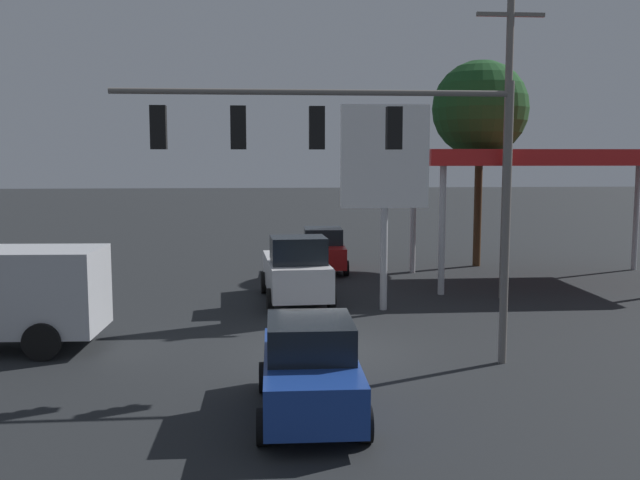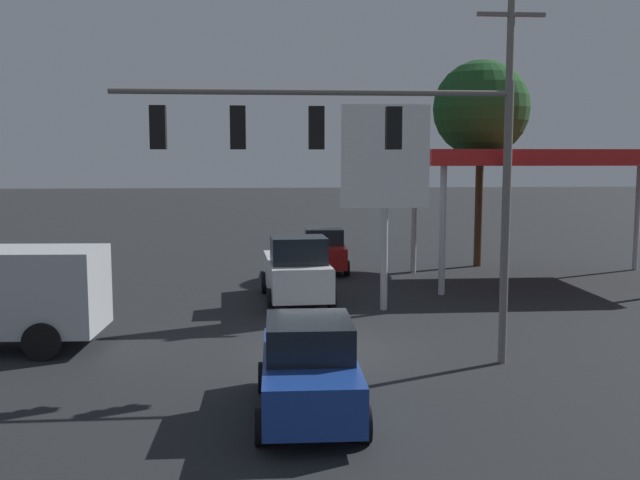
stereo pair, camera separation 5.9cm
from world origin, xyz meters
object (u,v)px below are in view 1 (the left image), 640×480
(price_sign, at_px, (385,164))
(street_tree, at_px, (480,109))
(pickup_parked, at_px, (296,271))
(utility_pole, at_px, (507,143))
(sedan_waiting, at_px, (323,250))
(traffic_signal_assembly, at_px, (350,149))
(sedan_far, at_px, (310,368))

(price_sign, relative_size, street_tree, 0.71)
(street_tree, bearing_deg, pickup_parked, 41.11)
(utility_pole, distance_m, price_sign, 4.91)
(price_sign, relative_size, sedan_waiting, 1.52)
(traffic_signal_assembly, height_order, sedan_far, traffic_signal_assembly)
(traffic_signal_assembly, relative_size, utility_pole, 0.90)
(price_sign, xyz_separation_m, pickup_parked, (2.84, -1.48, -3.75))
(utility_pole, relative_size, sedan_waiting, 2.37)
(pickup_parked, distance_m, street_tree, 13.25)
(sedan_far, height_order, sedan_waiting, same)
(price_sign, relative_size, pickup_parked, 1.28)
(utility_pole, height_order, pickup_parked, utility_pole)
(utility_pole, height_order, price_sign, utility_pole)
(traffic_signal_assembly, relative_size, sedan_far, 2.14)
(traffic_signal_assembly, distance_m, street_tree, 17.56)
(sedan_waiting, bearing_deg, traffic_signal_assembly, -0.54)
(utility_pole, relative_size, price_sign, 1.56)
(sedan_far, height_order, pickup_parked, pickup_parked)
(utility_pole, xyz_separation_m, pickup_parked, (7.45, 0.05, -4.46))
(pickup_parked, relative_size, sedan_waiting, 1.19)
(traffic_signal_assembly, height_order, utility_pole, utility_pole)
(traffic_signal_assembly, bearing_deg, pickup_parked, -83.45)
(price_sign, height_order, sedan_far, price_sign)
(price_sign, bearing_deg, sedan_waiting, -81.21)
(price_sign, distance_m, sedan_waiting, 9.34)
(sedan_waiting, xyz_separation_m, street_tree, (-7.30, -0.81, 6.29))
(sedan_far, distance_m, pickup_parked, 11.02)
(pickup_parked, height_order, street_tree, street_tree)
(traffic_signal_assembly, xyz_separation_m, street_tree, (-7.95, -15.53, 1.98))
(sedan_far, bearing_deg, traffic_signal_assembly, 160.83)
(price_sign, xyz_separation_m, street_tree, (-6.00, -9.20, 2.39))
(pickup_parked, xyz_separation_m, sedan_waiting, (-1.54, -6.91, -0.16))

